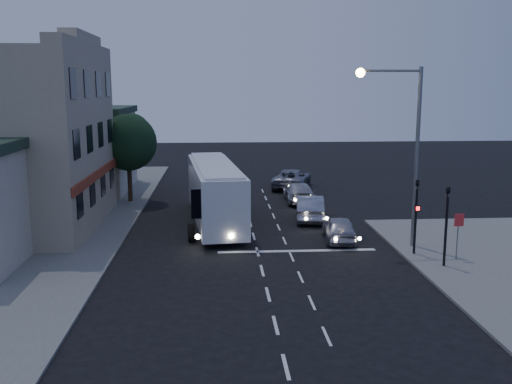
{
  "coord_description": "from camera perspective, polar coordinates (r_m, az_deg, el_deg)",
  "views": [
    {
      "loc": [
        -1.93,
        -25.5,
        8.12
      ],
      "look_at": [
        0.24,
        6.63,
        2.2
      ],
      "focal_mm": 40.0,
      "sensor_mm": 36.0,
      "label": 1
    }
  ],
  "objects": [
    {
      "name": "sidewalk_far",
      "position": [
        36.19,
        -21.6,
        -3.2
      ],
      "size": [
        12.0,
        50.0,
        0.12
      ],
      "primitive_type": "cube",
      "color": "slate",
      "rests_on": "ground"
    },
    {
      "name": "tour_bus",
      "position": [
        34.37,
        -4.15,
        0.1
      ],
      "size": [
        3.68,
        12.15,
        3.67
      ],
      "rotation": [
        0.0,
        0.0,
        0.1
      ],
      "color": "white",
      "rests_on": "ground"
    },
    {
      "name": "car_suv",
      "position": [
        30.92,
        8.32,
        -3.64
      ],
      "size": [
        1.98,
        4.09,
        1.34
      ],
      "primitive_type": "imported",
      "rotation": [
        0.0,
        0.0,
        3.04
      ],
      "color": "#A09EAE",
      "rests_on": "ground"
    },
    {
      "name": "car_sedan_c",
      "position": [
        46.67,
        3.62,
        1.34
      ],
      "size": [
        4.05,
        6.11,
        1.56
      ],
      "primitive_type": "imported",
      "rotation": [
        0.0,
        0.0,
        2.86
      ],
      "color": "gray",
      "rests_on": "ground"
    },
    {
      "name": "regulatory_sign",
      "position": [
        28.41,
        19.58,
        -3.47
      ],
      "size": [
        0.45,
        0.12,
        2.2
      ],
      "color": "slate",
      "rests_on": "sidewalk_near"
    },
    {
      "name": "street_tree",
      "position": [
        41.17,
        -12.67,
        5.12
      ],
      "size": [
        4.0,
        4.0,
        6.2
      ],
      "color": "black",
      "rests_on": "sidewalk_far"
    },
    {
      "name": "traffic_signal_side",
      "position": [
        26.98,
        18.53,
        -2.33
      ],
      "size": [
        0.18,
        0.15,
        4.1
      ],
      "color": "black",
      "rests_on": "sidewalk_near"
    },
    {
      "name": "road_markings",
      "position": [
        30.1,
        2.42,
        -5.23
      ],
      "size": [
        8.0,
        30.55,
        0.01
      ],
      "color": "silver",
      "rests_on": "ground"
    },
    {
      "name": "streetlight",
      "position": [
        29.31,
        14.66,
        5.41
      ],
      "size": [
        3.32,
        0.44,
        9.0
      ],
      "color": "slate",
      "rests_on": "sidewalk_near"
    },
    {
      "name": "ground",
      "position": [
        26.84,
        0.44,
        -7.2
      ],
      "size": [
        120.0,
        120.0,
        0.0
      ],
      "primitive_type": "plane",
      "color": "black"
    },
    {
      "name": "car_sedan_a",
      "position": [
        35.54,
        5.4,
        -1.57
      ],
      "size": [
        2.22,
        4.85,
        1.54
      ],
      "primitive_type": "imported",
      "rotation": [
        0.0,
        0.0,
        3.01
      ],
      "color": "#9493A3",
      "rests_on": "ground"
    },
    {
      "name": "main_building",
      "position": [
        35.72,
        -23.61,
        4.79
      ],
      "size": [
        10.12,
        12.0,
        11.0
      ],
      "color": "gray",
      "rests_on": "sidewalk_far"
    },
    {
      "name": "traffic_signal_main",
      "position": [
        28.53,
        15.74,
        -1.5
      ],
      "size": [
        0.25,
        0.35,
        4.1
      ],
      "color": "black",
      "rests_on": "sidewalk_near"
    },
    {
      "name": "low_building_north",
      "position": [
        47.19,
        -18.09,
        4.15
      ],
      "size": [
        9.4,
        9.4,
        6.5
      ],
      "color": "beige",
      "rests_on": "sidewalk_far"
    },
    {
      "name": "car_sedan_b",
      "position": [
        40.99,
        4.31,
        -0.05
      ],
      "size": [
        2.04,
        4.85,
        1.4
      ],
      "primitive_type": "imported",
      "rotation": [
        0.0,
        0.0,
        3.12
      ],
      "color": "#AEAEB5",
      "rests_on": "ground"
    }
  ]
}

